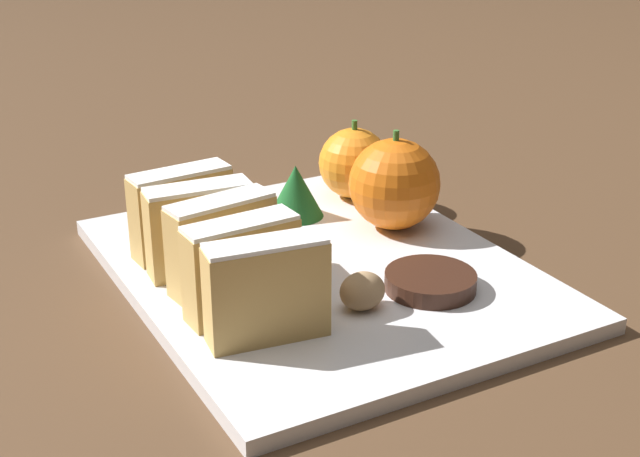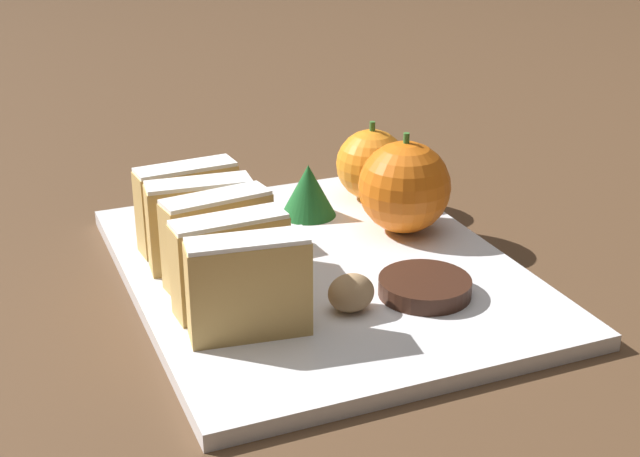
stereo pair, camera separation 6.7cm
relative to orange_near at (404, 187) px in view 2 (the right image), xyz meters
name	(u,v)px [view 2 (the right image)]	position (x,y,z in m)	size (l,w,h in m)	color
ground_plane	(320,278)	(-0.09, -0.04, -0.05)	(6.00, 6.00, 0.00)	#513823
serving_platter	(320,271)	(-0.09, -0.04, -0.04)	(0.28, 0.35, 0.01)	white
stollen_slice_front	(249,287)	(-0.17, -0.12, 0.00)	(0.08, 0.04, 0.07)	tan
stollen_slice_second	(231,264)	(-0.17, -0.08, 0.00)	(0.08, 0.03, 0.07)	tan
stollen_slice_third	(220,242)	(-0.17, -0.04, 0.00)	(0.08, 0.04, 0.07)	tan
stollen_slice_fourth	(201,224)	(-0.17, 0.00, 0.00)	(0.08, 0.03, 0.07)	tan
stollen_slice_fifth	(188,207)	(-0.17, 0.04, 0.00)	(0.08, 0.03, 0.07)	tan
orange_near	(404,187)	(0.00, 0.00, 0.00)	(0.08, 0.08, 0.08)	orange
orange_far	(371,165)	(0.01, 0.08, -0.01)	(0.06, 0.06, 0.07)	orange
walnut	(351,293)	(-0.10, -0.11, -0.02)	(0.03, 0.03, 0.03)	tan
chocolate_cookie	(425,287)	(-0.04, -0.11, -0.03)	(0.07, 0.07, 0.01)	#381E14
evergreen_sprig	(308,190)	(-0.06, 0.06, -0.02)	(0.05, 0.05, 0.05)	#195623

